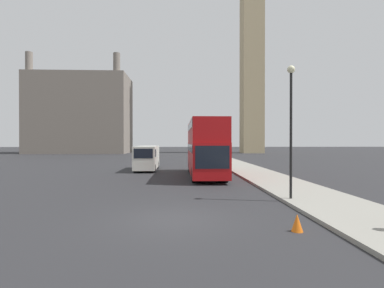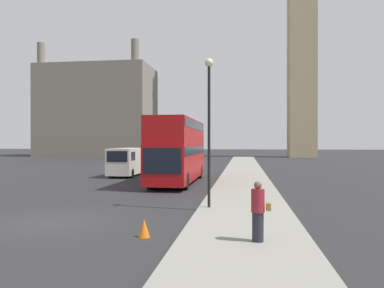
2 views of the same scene
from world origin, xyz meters
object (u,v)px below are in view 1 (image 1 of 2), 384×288
at_px(clock_tower, 252,19).
at_px(white_van, 147,157).
at_px(red_double_decker_bus, 205,146).
at_px(street_lamp, 291,112).

bearing_deg(clock_tower, white_van, -115.46).
xyz_separation_m(clock_tower, red_double_decker_bus, (-15.88, -49.48, -30.86)).
xyz_separation_m(white_van, street_lamp, (8.37, -15.53, 2.90)).
height_order(white_van, street_lamp, street_lamp).
bearing_deg(clock_tower, street_lamp, -102.02).
bearing_deg(street_lamp, white_van, 118.31).
relative_size(white_van, street_lamp, 0.97).
relative_size(clock_tower, street_lamp, 10.51).
bearing_deg(clock_tower, red_double_decker_bus, -107.79).
bearing_deg(white_van, clock_tower, 64.54).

